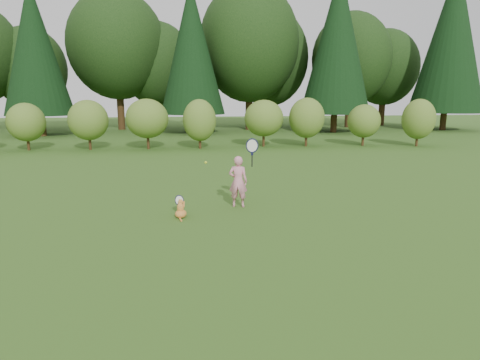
{
  "coord_description": "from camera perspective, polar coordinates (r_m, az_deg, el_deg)",
  "views": [
    {
      "loc": [
        -1.2,
        -9.13,
        2.78
      ],
      "look_at": [
        0.2,
        0.8,
        0.7
      ],
      "focal_mm": 30.0,
      "sensor_mm": 36.0,
      "label": 1
    }
  ],
  "objects": [
    {
      "name": "tennis_ball",
      "position": [
        9.67,
        -4.89,
        2.5
      ],
      "size": [
        0.06,
        0.06,
        0.06
      ],
      "color": "#A1C817",
      "rests_on": "ground"
    },
    {
      "name": "woodland_backdrop",
      "position": [
        32.49,
        -6.19,
        20.0
      ],
      "size": [
        48.0,
        10.0,
        15.0
      ],
      "primitive_type": null,
      "color": "black",
      "rests_on": "ground"
    },
    {
      "name": "cat",
      "position": [
        9.51,
        -8.45,
        -3.94
      ],
      "size": [
        0.41,
        0.66,
        0.61
      ],
      "rotation": [
        0.0,
        0.0,
        -0.27
      ],
      "color": "orange",
      "rests_on": "ground"
    },
    {
      "name": "child",
      "position": [
        10.23,
        -0.2,
        -0.05
      ],
      "size": [
        0.76,
        0.44,
        1.98
      ],
      "rotation": [
        0.0,
        0.0,
        2.86
      ],
      "color": "pink",
      "rests_on": "ground"
    },
    {
      "name": "shrub_row",
      "position": [
        22.2,
        -4.95,
        8.11
      ],
      "size": [
        28.0,
        3.0,
        2.8
      ],
      "primitive_type": null,
      "color": "#567624",
      "rests_on": "ground"
    },
    {
      "name": "ground",
      "position": [
        9.61,
        -0.52,
        -5.08
      ],
      "size": [
        100.0,
        100.0,
        0.0
      ],
      "primitive_type": "plane",
      "color": "#375818",
      "rests_on": "ground"
    }
  ]
}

